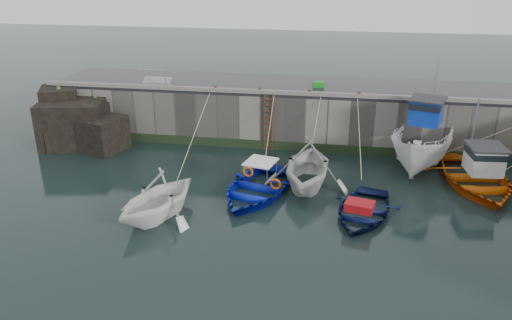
% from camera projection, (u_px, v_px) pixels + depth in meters
% --- Properties ---
extents(ground, '(120.00, 120.00, 0.00)m').
position_uv_depth(ground, '(283.00, 246.00, 18.66)').
color(ground, black).
rests_on(ground, ground).
extents(quay_back, '(30.00, 5.00, 3.00)m').
position_uv_depth(quay_back, '(308.00, 113.00, 29.51)').
color(quay_back, slate).
rests_on(quay_back, ground).
extents(road_back, '(30.00, 5.00, 0.16)m').
position_uv_depth(road_back, '(309.00, 86.00, 28.92)').
color(road_back, black).
rests_on(road_back, quay_back).
extents(kerb_back, '(30.00, 0.30, 0.20)m').
position_uv_depth(kerb_back, '(306.00, 93.00, 26.70)').
color(kerb_back, slate).
rests_on(kerb_back, road_back).
extents(algae_back, '(30.00, 0.08, 0.50)m').
position_uv_depth(algae_back, '(304.00, 147.00, 27.66)').
color(algae_back, black).
rests_on(algae_back, ground).
extents(rock_outcrop, '(5.85, 4.24, 3.41)m').
position_uv_depth(rock_outcrop, '(77.00, 123.00, 28.49)').
color(rock_outcrop, black).
rests_on(rock_outcrop, ground).
extents(ladder, '(0.51, 0.08, 3.20)m').
position_uv_depth(ladder, '(268.00, 123.00, 27.42)').
color(ladder, '#3F1E0F').
rests_on(ladder, ground).
extents(boat_near_white, '(5.16, 5.50, 2.33)m').
position_uv_depth(boat_near_white, '(159.00, 216.00, 20.84)').
color(boat_near_white, white).
rests_on(boat_near_white, ground).
extents(boat_near_white_rope, '(0.04, 6.55, 3.10)m').
position_uv_depth(boat_near_white_rope, '(196.00, 165.00, 25.87)').
color(boat_near_white_rope, tan).
rests_on(boat_near_white_rope, ground).
extents(boat_near_blue, '(4.94, 6.08, 1.11)m').
position_uv_depth(boat_near_blue, '(256.00, 194.00, 22.79)').
color(boat_near_blue, '#0B1EB2').
rests_on(boat_near_blue, ground).
extents(boat_near_blue_rope, '(0.04, 4.17, 3.10)m').
position_uv_depth(boat_near_blue_rope, '(269.00, 160.00, 26.57)').
color(boat_near_blue_rope, tan).
rests_on(boat_near_blue_rope, ground).
extents(boat_near_blacktrim, '(4.49, 5.14, 2.62)m').
position_uv_depth(boat_near_blacktrim, '(307.00, 185.00, 23.65)').
color(boat_near_blacktrim, silver).
rests_on(boat_near_blacktrim, ground).
extents(boat_near_blacktrim_rope, '(0.04, 3.25, 3.10)m').
position_uv_depth(boat_near_blacktrim_rope, '(311.00, 158.00, 26.83)').
color(boat_near_blacktrim_rope, tan).
rests_on(boat_near_blacktrim_rope, ground).
extents(boat_near_navy, '(4.13, 5.05, 0.91)m').
position_uv_depth(boat_near_navy, '(362.00, 215.00, 20.92)').
color(boat_near_navy, '#0B1445').
rests_on(boat_near_navy, ground).
extents(boat_near_navy_rope, '(0.04, 5.22, 3.10)m').
position_uv_depth(boat_near_navy_rope, '(360.00, 170.00, 25.27)').
color(boat_near_navy_rope, tan).
rests_on(boat_near_navy_rope, ground).
extents(boat_far_white, '(4.83, 7.64, 5.76)m').
position_uv_depth(boat_far_white, '(424.00, 144.00, 25.56)').
color(boat_far_white, silver).
rests_on(boat_far_white, ground).
extents(boat_far_orange, '(4.91, 6.48, 4.26)m').
position_uv_depth(boat_far_orange, '(476.00, 177.00, 23.51)').
color(boat_far_orange, '#E25C0B').
rests_on(boat_far_orange, ground).
extents(fish_crate, '(0.69, 0.54, 0.32)m').
position_uv_depth(fish_crate, '(318.00, 84.00, 28.39)').
color(fish_crate, '#198922').
rests_on(fish_crate, road_back).
extents(railing, '(1.60, 1.05, 1.00)m').
position_uv_depth(railing, '(157.00, 81.00, 29.01)').
color(railing, '#A5A8AD').
rests_on(railing, road_back).
extents(bollard_a, '(0.18, 0.18, 0.28)m').
position_uv_depth(bollard_a, '(216.00, 89.00, 27.55)').
color(bollard_a, '#3F1E0F').
rests_on(bollard_a, road_back).
extents(bollard_b, '(0.18, 0.18, 0.28)m').
position_uv_depth(bollard_b, '(260.00, 90.00, 27.16)').
color(bollard_b, '#3F1E0F').
rests_on(bollard_b, road_back).
extents(bollard_c, '(0.18, 0.18, 0.28)m').
position_uv_depth(bollard_c, '(310.00, 92.00, 26.75)').
color(bollard_c, '#3F1E0F').
rests_on(bollard_c, road_back).
extents(bollard_d, '(0.18, 0.18, 0.28)m').
position_uv_depth(bollard_d, '(359.00, 94.00, 26.35)').
color(bollard_d, '#3F1E0F').
rests_on(bollard_d, road_back).
extents(bollard_e, '(0.18, 0.18, 0.28)m').
position_uv_depth(bollard_e, '(422.00, 97.00, 25.86)').
color(bollard_e, '#3F1E0F').
rests_on(bollard_e, road_back).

